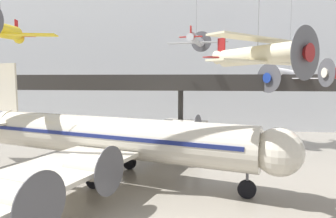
{
  "coord_description": "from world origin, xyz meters",
  "views": [
    {
      "loc": [
        3.1,
        -14.74,
        8.46
      ],
      "look_at": [
        0.32,
        8.25,
        6.14
      ],
      "focal_mm": 32.0,
      "sensor_mm": 36.0,
      "label": 1
    }
  ],
  "objects_px": {
    "suspended_plane_silver_racer": "(196,40)",
    "suspended_plane_cream_biplane": "(258,54)",
    "suspended_plane_yellow_lowwing": "(1,31)",
    "airliner_silver_main": "(109,137)",
    "suspended_plane_white_twin": "(289,75)"
  },
  "relations": [
    {
      "from": "suspended_plane_yellow_lowwing",
      "to": "airliner_silver_main",
      "type": "bearing_deg",
      "value": 69.22
    },
    {
      "from": "airliner_silver_main",
      "to": "suspended_plane_silver_racer",
      "type": "xyz_separation_m",
      "value": [
        7.11,
        10.58,
        9.42
      ]
    },
    {
      "from": "suspended_plane_silver_racer",
      "to": "suspended_plane_yellow_lowwing",
      "type": "relative_size",
      "value": 0.74
    },
    {
      "from": "airliner_silver_main",
      "to": "suspended_plane_yellow_lowwing",
      "type": "relative_size",
      "value": 3.53
    },
    {
      "from": "airliner_silver_main",
      "to": "suspended_plane_white_twin",
      "type": "xyz_separation_m",
      "value": [
        18.5,
        14.49,
        5.43
      ]
    },
    {
      "from": "airliner_silver_main",
      "to": "suspended_plane_cream_biplane",
      "type": "distance_m",
      "value": 14.46
    },
    {
      "from": "airliner_silver_main",
      "to": "suspended_plane_silver_racer",
      "type": "height_order",
      "value": "suspended_plane_silver_racer"
    },
    {
      "from": "suspended_plane_yellow_lowwing",
      "to": "suspended_plane_cream_biplane",
      "type": "relative_size",
      "value": 0.94
    },
    {
      "from": "suspended_plane_yellow_lowwing",
      "to": "suspended_plane_white_twin",
      "type": "bearing_deg",
      "value": 101.37
    },
    {
      "from": "suspended_plane_yellow_lowwing",
      "to": "suspended_plane_cream_biplane",
      "type": "height_order",
      "value": "suspended_plane_yellow_lowwing"
    },
    {
      "from": "suspended_plane_white_twin",
      "to": "suspended_plane_yellow_lowwing",
      "type": "xyz_separation_m",
      "value": [
        -28.87,
        -13.06,
        3.93
      ]
    },
    {
      "from": "suspended_plane_white_twin",
      "to": "suspended_plane_yellow_lowwing",
      "type": "relative_size",
      "value": 1.22
    },
    {
      "from": "suspended_plane_white_twin",
      "to": "airliner_silver_main",
      "type": "bearing_deg",
      "value": 0.29
    },
    {
      "from": "suspended_plane_silver_racer",
      "to": "suspended_plane_cream_biplane",
      "type": "height_order",
      "value": "suspended_plane_silver_racer"
    },
    {
      "from": "suspended_plane_yellow_lowwing",
      "to": "suspended_plane_cream_biplane",
      "type": "xyz_separation_m",
      "value": [
        21.45,
        -8.19,
        -2.99
      ]
    }
  ]
}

